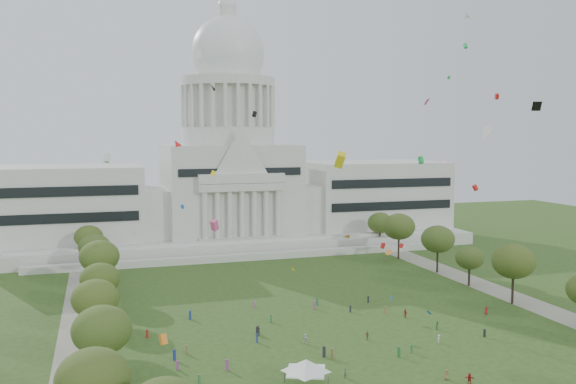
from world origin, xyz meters
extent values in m
plane|color=#2D4B1B|center=(0.00, 0.00, 0.00)|extent=(400.00, 400.00, 0.00)
cube|color=silver|center=(0.00, 115.00, 2.00)|extent=(160.00, 60.00, 4.00)
cube|color=silver|center=(0.00, 82.00, 1.00)|extent=(130.00, 3.00, 2.00)
cube|color=silver|center=(0.00, 90.00, 2.50)|extent=(140.00, 3.00, 5.00)
cube|color=beige|center=(-55.00, 114.00, 15.00)|extent=(50.00, 34.00, 22.00)
cube|color=beige|center=(55.00, 114.00, 15.00)|extent=(50.00, 34.00, 22.00)
cube|color=beige|center=(-27.00, 112.00, 12.00)|extent=(12.00, 26.00, 16.00)
cube|color=beige|center=(27.00, 112.00, 12.00)|extent=(12.00, 26.00, 16.00)
cube|color=beige|center=(0.00, 114.00, 18.00)|extent=(44.00, 38.00, 28.00)
cube|color=beige|center=(0.00, 94.00, 21.20)|extent=(28.00, 3.00, 2.40)
cube|color=black|center=(-55.00, 96.80, 17.00)|extent=(46.00, 0.40, 11.00)
cube|color=black|center=(55.00, 96.80, 17.00)|extent=(46.00, 0.40, 11.00)
cylinder|color=beige|center=(0.00, 114.00, 37.40)|extent=(32.00, 32.00, 6.00)
cylinder|color=beige|center=(0.00, 114.00, 47.40)|extent=(28.00, 28.00, 14.00)
cylinder|color=silver|center=(0.00, 114.00, 55.90)|extent=(32.40, 32.40, 3.00)
cylinder|color=beige|center=(0.00, 114.00, 61.40)|extent=(22.00, 22.00, 8.00)
ellipsoid|color=silver|center=(0.00, 114.00, 65.40)|extent=(25.00, 25.00, 26.20)
cylinder|color=beige|center=(0.00, 114.00, 78.90)|extent=(6.00, 6.00, 5.00)
ellipsoid|color=silver|center=(0.00, 114.00, 81.90)|extent=(6.40, 6.40, 5.12)
cube|color=gray|center=(-48.00, 30.00, 0.02)|extent=(8.00, 160.00, 0.04)
cube|color=gray|center=(48.00, 30.00, 0.02)|extent=(8.00, 160.00, 0.04)
ellipsoid|color=#394A18|center=(-45.26, -21.68, 8.97)|extent=(8.85, 8.85, 7.24)
cylinder|color=black|center=(-44.07, -2.96, 2.88)|extent=(0.56, 0.56, 5.75)
ellipsoid|color=#354E19|center=(-44.07, -2.96, 8.97)|extent=(8.86, 8.86, 7.25)
cylinder|color=black|center=(-45.04, 17.30, 2.73)|extent=(0.56, 0.56, 5.47)
ellipsoid|color=#3F5119|center=(-45.04, 17.30, 8.53)|extent=(8.42, 8.42, 6.89)
cylinder|color=black|center=(44.17, 17.44, 3.10)|extent=(0.56, 0.56, 6.20)
ellipsoid|color=#3B4D16|center=(44.17, 17.44, 9.68)|extent=(9.55, 9.55, 7.82)
cylinder|color=black|center=(-44.09, 33.92, 2.64)|extent=(0.56, 0.56, 5.27)
ellipsoid|color=#344C15|center=(-44.09, 33.92, 8.23)|extent=(8.12, 8.12, 6.65)
cylinder|color=black|center=(44.40, 34.48, 2.28)|extent=(0.56, 0.56, 4.56)
ellipsoid|color=#334718|center=(44.40, 34.48, 7.11)|extent=(7.01, 7.01, 5.74)
cylinder|color=black|center=(-44.08, 52.42, 3.02)|extent=(0.56, 0.56, 6.03)
ellipsoid|color=#3A5219|center=(-44.08, 52.42, 9.41)|extent=(9.29, 9.29, 7.60)
cylinder|color=black|center=(44.76, 50.04, 2.98)|extent=(0.56, 0.56, 5.97)
ellipsoid|color=#344B1A|center=(44.76, 50.04, 9.31)|extent=(9.19, 9.19, 7.52)
cylinder|color=black|center=(-45.22, 71.01, 2.70)|extent=(0.56, 0.56, 5.41)
ellipsoid|color=#354C1C|center=(-45.22, 71.01, 8.44)|extent=(8.33, 8.33, 6.81)
cylinder|color=black|center=(43.49, 70.19, 3.19)|extent=(0.56, 0.56, 6.37)
ellipsoid|color=#384B19|center=(43.49, 70.19, 9.94)|extent=(9.82, 9.82, 8.03)
cylinder|color=black|center=(-46.87, 89.14, 2.66)|extent=(0.56, 0.56, 5.32)
ellipsoid|color=#394E17|center=(-46.87, 89.14, 8.29)|extent=(8.19, 8.19, 6.70)
cylinder|color=black|center=(45.96, 88.13, 2.73)|extent=(0.56, 0.56, 5.47)
ellipsoid|color=#344D16|center=(45.96, 88.13, 8.53)|extent=(8.42, 8.42, 6.89)
cylinder|color=#4C4C4C|center=(-12.41, -14.16, 1.16)|extent=(0.12, 0.12, 2.32)
cylinder|color=#4C4C4C|center=(-17.61, -8.97, 1.16)|extent=(0.12, 0.12, 2.32)
cylinder|color=#4C4C4C|center=(-12.41, -8.97, 1.16)|extent=(0.12, 0.12, 2.32)
cube|color=white|center=(-15.01, -11.57, 2.41)|extent=(7.26, 7.26, 0.19)
pyramid|color=white|center=(-15.01, -11.57, 3.43)|extent=(10.17, 10.17, 1.86)
imported|color=#B21E1E|center=(33.63, 12.20, 0.81)|extent=(0.93, 0.77, 1.62)
imported|color=#33723F|center=(18.40, 6.41, 0.80)|extent=(0.89, 0.90, 1.61)
imported|color=#33723F|center=(7.15, -3.57, 0.79)|extent=(0.53, 1.02, 1.57)
imported|color=olive|center=(2.79, 5.12, 0.81)|extent=(0.84, 1.07, 1.62)
imported|color=silver|center=(-8.90, 6.58, 0.89)|extent=(1.64, 1.61, 1.78)
imported|color=olive|center=(6.64, -15.57, 0.85)|extent=(0.91, 0.99, 1.69)
imported|color=#4C4C51|center=(-8.09, -10.27, 0.79)|extent=(0.71, 0.69, 1.57)
imported|color=#26262B|center=(-15.79, 13.85, 0.86)|extent=(0.84, 0.52, 1.71)
imported|color=silver|center=(14.52, -0.45, 0.76)|extent=(1.06, 1.04, 1.52)
imported|color=#B21E1E|center=(16.23, 15.34, 0.89)|extent=(0.75, 1.13, 1.77)
imported|color=#B21E1E|center=(9.08, -18.00, 0.84)|extent=(1.60, 1.44, 1.67)
cube|color=navy|center=(-32.52, 5.37, 0.91)|extent=(0.54, 0.56, 1.82)
cube|color=#33723F|center=(4.21, -4.65, 0.86)|extent=(0.48, 0.54, 1.72)
cube|color=#26262B|center=(13.66, 27.93, 0.73)|extent=(0.46, 0.43, 1.47)
cube|color=olive|center=(-30.22, 7.73, 0.82)|extent=(0.38, 0.49, 1.64)
cube|color=navy|center=(-26.65, 27.41, 0.93)|extent=(0.51, 0.58, 1.85)
cube|color=#33723F|center=(-30.18, -5.83, 0.76)|extent=(0.35, 0.46, 1.53)
cube|color=#994C8C|center=(-11.92, 31.74, 0.72)|extent=(0.32, 0.43, 1.45)
cube|color=#4C4C51|center=(-40.53, 27.04, 0.96)|extent=(0.53, 0.60, 1.92)
cube|color=olive|center=(-6.89, -1.87, 0.85)|extent=(0.47, 0.53, 1.70)
cube|color=#26262B|center=(6.82, 22.29, 0.73)|extent=(0.43, 0.32, 1.45)
cube|color=olive|center=(13.49, 19.09, 0.75)|extent=(0.33, 0.44, 1.49)
cube|color=#26262B|center=(24.45, -0.13, 0.74)|extent=(0.39, 0.46, 1.48)
cube|color=#33723F|center=(-11.32, 20.55, 0.77)|extent=(0.46, 0.48, 1.54)
cube|color=#994C8C|center=(-25.04, -1.71, 0.91)|extent=(0.56, 0.53, 1.82)
cube|color=#26262B|center=(-8.02, -0.85, 0.93)|extent=(0.50, 0.31, 1.85)
cube|color=navy|center=(-17.08, 9.61, 0.82)|extent=(0.40, 0.50, 1.64)
cube|color=#994C8C|center=(0.27, 26.76, 0.92)|extent=(0.54, 0.57, 1.84)
cube|color=#33723F|center=(1.88, 29.31, 0.84)|extent=(0.47, 0.53, 1.69)
cube|color=#26262B|center=(-16.09, 13.23, 0.88)|extent=(0.46, 0.55, 1.77)
cube|color=#994C8C|center=(-32.61, 0.94, 0.77)|extent=(0.47, 0.39, 1.54)
cube|color=#B21E1E|center=(-35.97, 18.44, 0.76)|extent=(0.42, 0.48, 1.53)
cube|color=silver|center=(-39.31, 24.10, 0.92)|extent=(0.45, 0.56, 1.84)
camera|label=1|loc=(-44.17, -95.05, 37.67)|focal=38.00mm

